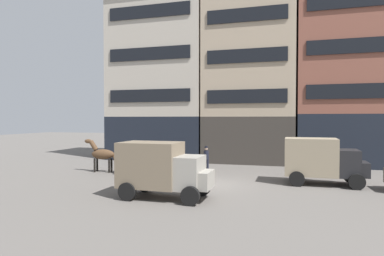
{
  "coord_description": "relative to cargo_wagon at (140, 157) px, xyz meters",
  "views": [
    {
      "loc": [
        3.78,
        -18.21,
        3.72
      ],
      "look_at": [
        -1.97,
        2.24,
        3.13
      ],
      "focal_mm": 30.76,
      "sensor_mm": 36.0,
      "label": 1
    }
  ],
  "objects": [
    {
      "name": "ground_plane",
      "position": [
        5.57,
        -2.15,
        -1.15
      ],
      "size": [
        120.0,
        120.0,
        0.0
      ],
      "primitive_type": "plane",
      "color": "#605B56"
    },
    {
      "name": "building_far_left",
      "position": [
        -1.97,
        9.02,
        6.54
      ],
      "size": [
        9.35,
        6.26,
        15.3
      ],
      "color": "black",
      "rests_on": "ground_plane"
    },
    {
      "name": "building_center_left",
      "position": [
        6.4,
        9.02,
        7.57
      ],
      "size": [
        8.08,
        6.26,
        17.34
      ],
      "color": "#38332D",
      "rests_on": "ground_plane"
    },
    {
      "name": "building_center_right",
      "position": [
        13.93,
        9.02,
        6.17
      ],
      "size": [
        7.68,
        6.26,
        14.54
      ],
      "color": "black",
      "rests_on": "ground_plane"
    },
    {
      "name": "cargo_wagon",
      "position": [
        0.0,
        0.0,
        0.0
      ],
      "size": [
        2.99,
        1.67,
        1.98
      ],
      "color": "brown",
      "rests_on": "ground_plane"
    },
    {
      "name": "draft_horse",
      "position": [
        -2.95,
        -0.0,
        0.12
      ],
      "size": [
        2.35,
        0.7,
        2.3
      ],
      "color": "#513823",
      "rests_on": "ground_plane"
    },
    {
      "name": "delivery_truck_near",
      "position": [
        11.39,
        -0.57,
        0.28
      ],
      "size": [
        4.39,
        2.23,
        2.62
      ],
      "color": "black",
      "rests_on": "ground_plane"
    },
    {
      "name": "delivery_truck_far",
      "position": [
        3.85,
        -5.97,
        0.28
      ],
      "size": [
        4.38,
        2.2,
        2.62
      ],
      "color": "gray",
      "rests_on": "ground_plane"
    },
    {
      "name": "pedestrian_officer",
      "position": [
        4.04,
        2.24,
        -0.17
      ],
      "size": [
        0.51,
        0.51,
        1.79
      ],
      "color": "black",
      "rests_on": "ground_plane"
    },
    {
      "name": "fire_hydrant_curbside",
      "position": [
        -1.08,
        4.19,
        -0.72
      ],
      "size": [
        0.24,
        0.24,
        0.83
      ],
      "color": "maroon",
      "rests_on": "ground_plane"
    }
  ]
}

